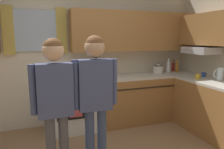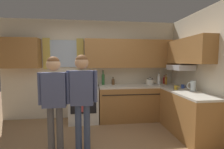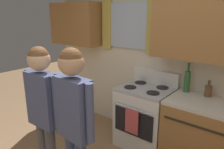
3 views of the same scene
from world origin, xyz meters
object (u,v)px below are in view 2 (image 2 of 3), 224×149
Objects in this scene: adult_left at (54,94)px; bottle_sauce_red at (164,80)px; mug_mustard_yellow at (176,87)px; bottle_oil_amber at (166,80)px; bottle_wine_green at (103,79)px; bottle_milk_white at (159,80)px; mug_cobalt_blue at (183,86)px; stovetop_kettle at (150,81)px; water_pitcher at (193,86)px; adult_in_plaid at (82,92)px; bottle_squat_brown at (113,82)px; stove_oven at (84,103)px.

bottle_sauce_red is at bearing 31.80° from adult_left.
bottle_oil_amber is at bearing 80.64° from mug_mustard_yellow.
bottle_wine_green is at bearing 175.51° from bottle_oil_amber.
adult_left is (-2.40, -1.49, -0.01)m from bottle_milk_white.
mug_cobalt_blue is (0.12, -0.62, -0.07)m from bottle_oil_amber.
bottle_wine_green reaches higher than bottle_milk_white.
stovetop_kettle reaches higher than mug_cobalt_blue.
bottle_sauce_red is 0.24m from bottle_milk_white.
mug_cobalt_blue is at bearing 17.09° from adult_left.
water_pitcher is 0.13× the size of adult_in_plaid.
adult_in_plaid reaches higher than mug_mustard_yellow.
bottle_squat_brown is (-1.45, -0.02, -0.02)m from bottle_sauce_red.
bottle_sauce_red is 0.79m from mug_cobalt_blue.
bottle_oil_amber is at bearing -13.88° from bottle_milk_white.
bottle_oil_amber is 0.17m from bottle_sauce_red.
water_pitcher is (-0.00, -0.36, 0.07)m from mug_cobalt_blue.
bottle_oil_amber is at bearing -97.83° from bottle_sauce_red.
bottle_wine_green is 0.24× the size of adult_in_plaid.
adult_in_plaid reaches higher than mug_cobalt_blue.
adult_left reaches higher than bottle_milk_white.
bottle_wine_green is 1.70m from bottle_oil_amber.
bottle_squat_brown is at bearing 175.49° from bottle_milk_white.
stovetop_kettle is (1.26, -0.12, -0.06)m from bottle_wine_green.
bottle_milk_white reaches higher than mug_mustard_yellow.
bottle_oil_amber is 0.76m from mug_mustard_yellow.
bottle_oil_amber is 2.57m from adult_in_plaid.
adult_in_plaid reaches higher than bottle_squat_brown.
bottle_oil_amber reaches higher than mug_mustard_yellow.
bottle_sauce_red reaches higher than bottle_squat_brown.
adult_in_plaid reaches higher than stove_oven.
bottle_oil_amber is 2.49× the size of mug_cobalt_blue.
adult_left is (-2.60, -1.61, 0.02)m from bottle_sauce_red.
mug_mustard_yellow is (-0.12, -0.75, -0.06)m from bottle_oil_amber.
mug_cobalt_blue is 0.96× the size of mug_mustard_yellow.
bottle_squat_brown is 0.93× the size of water_pitcher.
stovetop_kettle is 1.24× the size of water_pitcher.
bottle_sauce_red is 0.78× the size of bottle_milk_white.
bottle_wine_green is at bearing 174.77° from stovetop_kettle.
bottle_squat_brown reaches higher than stove_oven.
adult_in_plaid reaches higher than bottle_oil_amber.
stovetop_kettle is at bearing 2.35° from stove_oven.
adult_in_plaid is at bearing 3.34° from adult_left.
water_pitcher is (0.12, -0.98, 0.00)m from bottle_oil_amber.
adult_in_plaid reaches higher than stovetop_kettle.
bottle_oil_amber is 1.43m from bottle_squat_brown.
bottle_wine_green reaches higher than bottle_squat_brown.
bottle_sauce_red is (0.02, 0.16, -0.02)m from bottle_oil_amber.
bottle_sauce_red is 1.15m from water_pitcher.
bottle_wine_green is 3.43× the size of mug_cobalt_blue.
bottle_oil_amber reaches higher than bottle_sauce_red.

